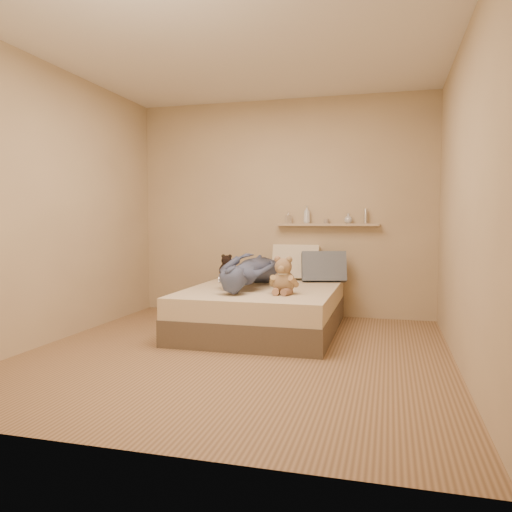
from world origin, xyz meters
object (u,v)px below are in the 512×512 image
(bed, at_px, (263,309))
(teddy_bear, at_px, (283,278))
(pillow_grey, at_px, (324,267))
(wall_shelf, at_px, (327,225))
(dark_plush, at_px, (227,268))
(game_console, at_px, (226,280))
(pillow_cream, at_px, (296,263))
(person, at_px, (251,270))

(bed, relative_size, teddy_bear, 5.21)
(pillow_grey, bearing_deg, wall_shelf, 88.05)
(dark_plush, bearing_deg, bed, -48.25)
(game_console, distance_m, teddy_bear, 0.54)
(game_console, distance_m, wall_shelf, 1.71)
(pillow_cream, xyz_separation_m, wall_shelf, (0.35, 0.08, 0.45))
(wall_shelf, bearing_deg, game_console, -118.40)
(person, distance_m, wall_shelf, 1.19)
(pillow_grey, height_order, person, person)
(teddy_bear, bearing_deg, wall_shelf, 78.89)
(game_console, bearing_deg, teddy_bear, 15.20)
(pillow_grey, distance_m, person, 0.93)
(game_console, xyz_separation_m, teddy_bear, (0.52, 0.14, 0.01))
(bed, xyz_separation_m, person, (-0.15, 0.07, 0.41))
(bed, distance_m, pillow_grey, 0.96)
(pillow_cream, bearing_deg, pillow_grey, -21.97)
(teddy_bear, bearing_deg, bed, 127.80)
(bed, xyz_separation_m, pillow_cream, (0.20, 0.83, 0.43))
(bed, distance_m, person, 0.44)
(pillow_grey, xyz_separation_m, person, (-0.69, -0.62, 0.01))
(teddy_bear, height_order, pillow_grey, teddy_bear)
(wall_shelf, bearing_deg, pillow_cream, -167.44)
(bed, bearing_deg, pillow_cream, 76.75)
(bed, bearing_deg, pillow_grey, 51.82)
(pillow_cream, distance_m, pillow_grey, 0.38)
(dark_plush, relative_size, pillow_grey, 0.59)
(game_console, xyz_separation_m, person, (0.08, 0.59, 0.04))
(game_console, relative_size, dark_plush, 0.57)
(bed, distance_m, game_console, 0.68)
(dark_plush, height_order, person, person)
(bed, height_order, pillow_grey, pillow_grey)
(person, bearing_deg, teddy_bear, 135.82)
(pillow_cream, height_order, wall_shelf, wall_shelf)
(pillow_grey, distance_m, wall_shelf, 0.53)
(game_console, height_order, teddy_bear, teddy_bear)
(game_console, xyz_separation_m, wall_shelf, (0.77, 1.43, 0.51))
(wall_shelf, bearing_deg, bed, -121.18)
(pillow_cream, relative_size, person, 0.37)
(dark_plush, xyz_separation_m, pillow_grey, (1.17, -0.01, 0.04))
(teddy_bear, distance_m, pillow_cream, 1.22)
(teddy_bear, bearing_deg, person, 134.32)
(game_console, xyz_separation_m, dark_plush, (-0.40, 1.23, -0.01))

